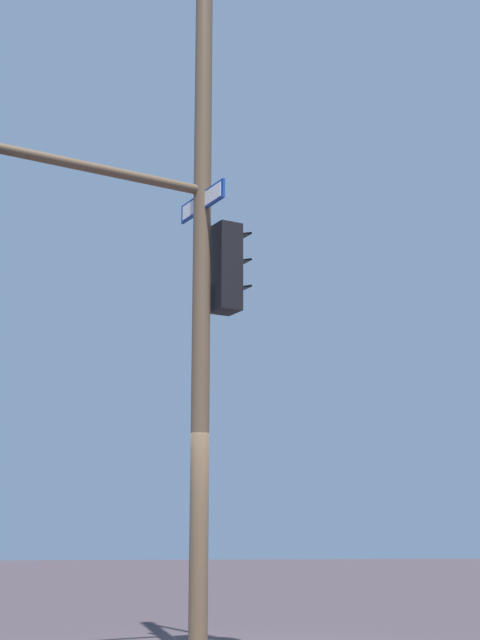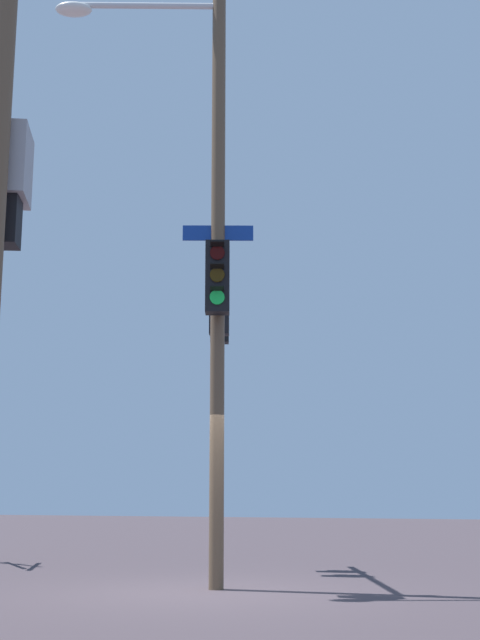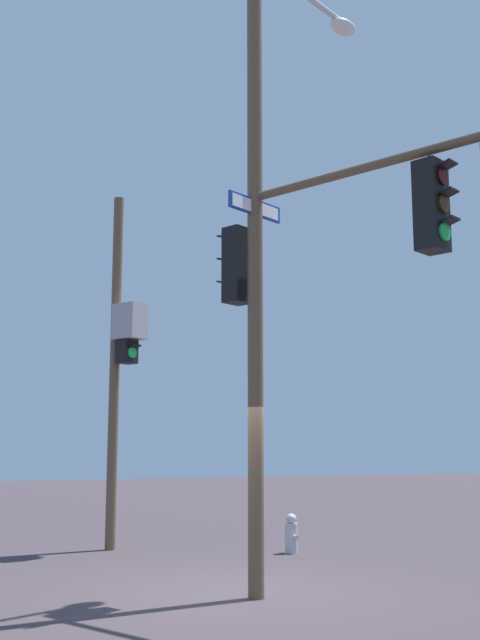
{
  "view_description": "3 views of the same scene",
  "coord_description": "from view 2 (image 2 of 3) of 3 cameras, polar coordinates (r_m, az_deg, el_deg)",
  "views": [
    {
      "loc": [
        -1.42,
        -10.52,
        1.37
      ],
      "look_at": [
        -0.02,
        -0.5,
        3.75
      ],
      "focal_mm": 51.0,
      "sensor_mm": 36.0,
      "label": 1
    },
    {
      "loc": [
        11.4,
        4.97,
        1.32
      ],
      "look_at": [
        -0.05,
        0.46,
        3.84
      ],
      "focal_mm": 48.3,
      "sensor_mm": 36.0,
      "label": 2
    },
    {
      "loc": [
        -9.87,
        4.92,
        1.93
      ],
      "look_at": [
        -1.02,
        0.48,
        3.58
      ],
      "focal_mm": 43.78,
      "sensor_mm": 36.0,
      "label": 3
    }
  ],
  "objects": [
    {
      "name": "ground_plane",
      "position": [
        12.51,
        -2.14,
        -17.61
      ],
      "size": [
        80.0,
        80.0,
        0.0
      ],
      "primitive_type": "plane",
      "color": "#3C3338"
    },
    {
      "name": "main_signal_pole_assembly",
      "position": [
        14.31,
        -1.98,
        3.94
      ],
      "size": [
        5.66,
        3.07,
        9.73
      ],
      "rotation": [
        0.0,
        0.0,
        3.53
      ],
      "color": "brown",
      "rests_on": "ground"
    }
  ]
}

